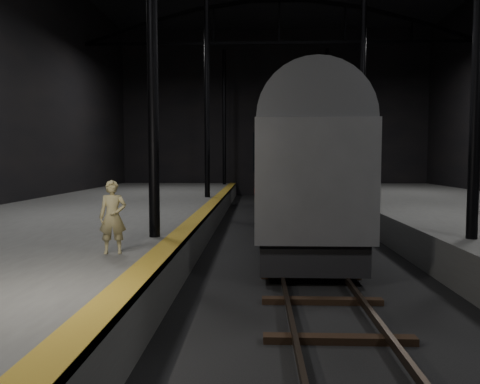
{
  "coord_description": "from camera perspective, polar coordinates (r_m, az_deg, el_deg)",
  "views": [
    {
      "loc": [
        -1.3,
        -15.21,
        2.88
      ],
      "look_at": [
        -1.77,
        -2.59,
        2.0
      ],
      "focal_mm": 35.0,
      "sensor_mm": 36.0,
      "label": 1
    }
  ],
  "objects": [
    {
      "name": "ground",
      "position": [
        15.53,
        6.95,
        -6.73
      ],
      "size": [
        44.0,
        44.0,
        0.0
      ],
      "primitive_type": "plane",
      "color": "black",
      "rests_on": "ground"
    },
    {
      "name": "platform_left",
      "position": [
        16.6,
        -19.89,
        -4.5
      ],
      "size": [
        9.0,
        43.8,
        1.0
      ],
      "primitive_type": "cube",
      "color": "#4C4C4A",
      "rests_on": "ground"
    },
    {
      "name": "tactile_strip",
      "position": [
        15.45,
        -5.14,
        -3.0
      ],
      "size": [
        0.5,
        43.8,
        0.01
      ],
      "primitive_type": "cube",
      "color": "#98691B",
      "rests_on": "platform_left"
    },
    {
      "name": "track",
      "position": [
        15.52,
        6.95,
        -6.48
      ],
      "size": [
        2.4,
        43.0,
        0.24
      ],
      "color": "#3F3328",
      "rests_on": "ground"
    },
    {
      "name": "train",
      "position": [
        19.58,
        5.96,
        3.73
      ],
      "size": [
        2.81,
        18.76,
        5.02
      ],
      "color": "#9B9EA3",
      "rests_on": "ground"
    },
    {
      "name": "woman",
      "position": [
        9.67,
        -15.24,
        -2.96
      ],
      "size": [
        0.59,
        0.45,
        1.47
      ],
      "primitive_type": "imported",
      "rotation": [
        0.0,
        0.0,
        0.19
      ],
      "color": "tan",
      "rests_on": "platform_left"
    }
  ]
}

